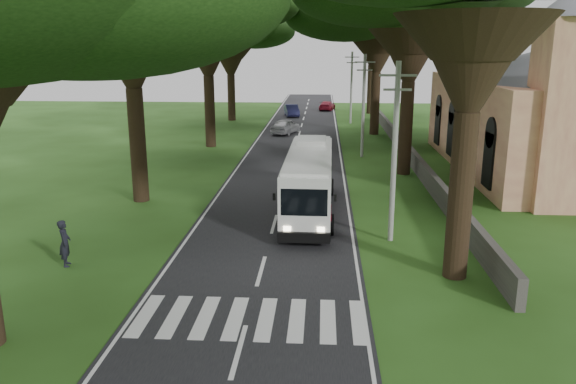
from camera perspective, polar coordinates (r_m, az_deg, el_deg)
ground at (r=20.53m, az=-3.36°, el=-10.19°), size 140.00×140.00×0.00m
road at (r=44.40m, az=0.47°, el=3.46°), size 8.00×120.00×0.04m
crosswalk at (r=18.75m, az=-4.10°, el=-12.75°), size 8.00×3.00×0.01m
property_wall at (r=43.75m, az=12.28°, el=3.74°), size 0.35×50.00×1.20m
church at (r=43.10m, az=24.93°, el=8.36°), size 14.00×24.00×11.60m
pole_near at (r=25.09m, az=10.77°, el=4.20°), size 1.60×0.24×8.00m
pole_mid at (r=44.82m, az=7.67°, el=8.83°), size 1.60×0.24×8.00m
pole_far at (r=64.72m, az=6.45°, el=10.61°), size 1.60×0.24×8.00m
tree_l_far at (r=67.40m, az=-5.94°, el=16.26°), size 12.46×12.46×13.44m
tree_r_midb at (r=56.86m, az=9.22°, el=18.28°), size 16.22×16.22×15.94m
tree_r_far at (r=74.85m, az=8.67°, el=17.53°), size 12.63×12.63×15.51m
coach_bus at (r=29.64m, az=2.16°, el=1.25°), size 2.74×11.13×3.27m
distant_car_a at (r=56.71m, az=-0.26°, el=6.70°), size 3.07×4.79×1.52m
distant_car_b at (r=71.21m, az=0.38°, el=8.29°), size 2.27×4.58×1.44m
distant_car_c at (r=78.26m, az=3.99°, el=8.76°), size 2.49×4.55×1.25m
pedestrian at (r=24.26m, az=-21.73°, el=-4.84°), size 0.65×0.81×1.92m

